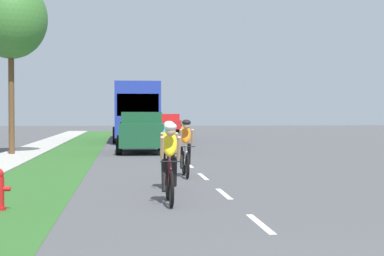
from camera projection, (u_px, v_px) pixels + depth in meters
ground_plane at (181, 158)px, 24.67m from camera, size 120.00×120.00×0.00m
grass_verge at (65, 159)px, 24.21m from camera, size 2.35×70.00×0.01m
sidewalk_concrete at (10, 159)px, 24.00m from camera, size 1.77×70.00×0.10m
lane_markings_center at (173, 152)px, 28.65m from camera, size 0.12×54.07×0.01m
cyclist_lead at (170, 162)px, 12.25m from camera, size 0.42×1.72×1.58m
cyclist_trailing at (168, 154)px, 14.58m from camera, size 0.42×1.72×1.58m
cyclist_distant at (186, 147)px, 17.37m from camera, size 0.42×1.72×1.58m
suv_dark_green at (141, 131)px, 27.99m from camera, size 2.15×4.70×1.79m
bus_blue at (136, 109)px, 39.85m from camera, size 2.78×11.60×3.48m
pickup_red at (168, 123)px, 55.65m from camera, size 2.22×5.10×1.64m
street_tree_near at (11, 19)px, 26.16m from camera, size 2.99×2.99×7.28m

